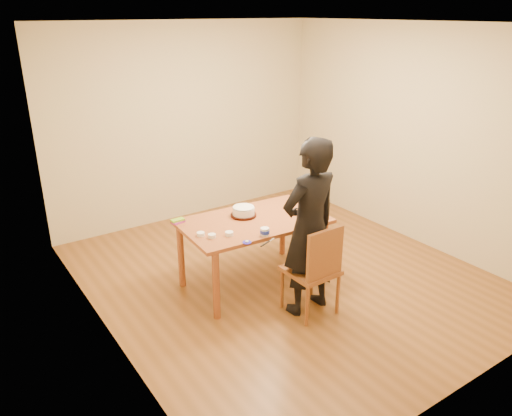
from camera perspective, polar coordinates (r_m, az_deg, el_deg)
room_shell at (r=5.48m, az=1.29°, el=6.21°), size 4.00×4.50×2.70m
dining_table at (r=5.28m, az=-0.31°, el=-1.55°), size 1.57×0.99×0.04m
dining_chair at (r=4.93m, az=6.25°, el=-7.09°), size 0.47×0.47×0.04m
cake_plate at (r=5.36m, az=-1.43°, el=-0.82°), size 0.28×0.28×0.02m
cake at (r=5.35m, az=-1.44°, el=-0.34°), size 0.24×0.24×0.08m
frosting_dome at (r=5.33m, az=-1.44°, el=0.17°), size 0.23×0.23×0.03m
frosting_tub at (r=4.90m, az=1.01°, el=-2.72°), size 0.09×0.09×0.08m
frosting_lid at (r=4.76m, az=-1.04°, el=-3.94°), size 0.09×0.09×0.01m
frosting_dollop at (r=4.76m, az=-1.04°, el=-3.80°), size 0.04×0.04×0.02m
ramekin_green at (r=4.91m, az=-3.08°, el=-2.94°), size 0.08×0.08×0.04m
ramekin_yellow at (r=4.93m, az=-6.34°, el=-2.98°), size 0.08×0.08×0.04m
ramekin_multi at (r=4.88m, az=-5.06°, el=-3.19°), size 0.08×0.08×0.04m
candy_box_pink at (r=5.26m, az=-8.86°, el=-1.58°), size 0.15×0.09×0.02m
candy_box_green at (r=5.25m, az=-8.94°, el=-1.36°), size 0.14×0.07×0.02m
spatula at (r=4.74m, az=1.07°, el=-4.09°), size 0.14×0.07×0.01m
person at (r=4.77m, az=6.12°, el=-2.27°), size 0.67×0.46×1.77m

